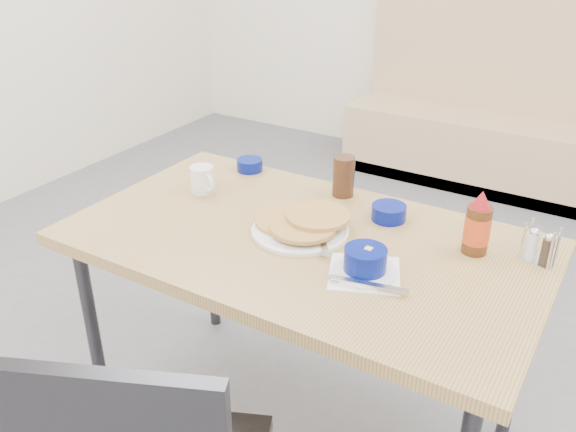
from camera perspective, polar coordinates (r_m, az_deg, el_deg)
The scene contains 11 objects.
booth_bench at distance 4.19m, azimuth 19.15°, elevation 7.61°, with size 1.90×0.56×1.22m.
dining_table at distance 1.84m, azimuth 1.38°, elevation -3.63°, with size 1.40×0.80×0.76m.
pancake_plate at distance 1.83m, azimuth 1.27°, elevation -0.92°, with size 0.30×0.29×0.05m.
coffee_mug at distance 2.10m, azimuth -7.98°, elevation 3.42°, with size 0.11×0.08×0.09m.
grits_setting at distance 1.63m, azimuth 7.22°, elevation -4.43°, with size 0.26×0.25×0.08m.
creamer_bowl at distance 2.27m, azimuth -3.61°, elevation 4.79°, with size 0.10×0.10×0.04m.
butter_bowl at distance 1.93m, azimuth 9.41°, elevation 0.32°, with size 0.11×0.11×0.05m.
amber_tumbler at distance 2.05m, azimuth 5.22°, elevation 3.72°, with size 0.07×0.07×0.14m, color #3C2113.
condiment_caddy at distance 1.81m, azimuth 22.44°, elevation -2.85°, with size 0.10×0.08×0.11m.
syrup_bottle at distance 1.77m, azimuth 17.31°, elevation -0.93°, with size 0.07×0.07×0.19m.
sugar_wrapper at distance 1.87m, azimuth -2.84°, elevation -0.96°, with size 0.04×0.02×0.00m, color #EA694E.
Camera 1 is at (0.79, -1.13, 1.64)m, focal length 38.00 mm.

